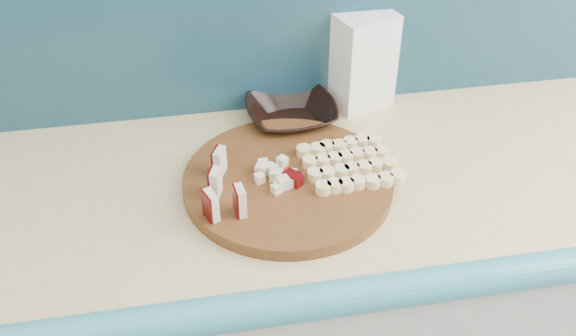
% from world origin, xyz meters
% --- Properties ---
extents(kitchen_counter, '(2.20, 0.63, 0.91)m').
position_xyz_m(kitchen_counter, '(0.10, 1.50, 0.46)').
color(kitchen_counter, silver).
rests_on(kitchen_counter, ground).
extents(backsplash, '(2.20, 0.02, 0.50)m').
position_xyz_m(backsplash, '(0.10, 1.79, 1.16)').
color(backsplash, teal).
rests_on(backsplash, kitchen_counter).
extents(cutting_board, '(0.42, 0.42, 0.02)m').
position_xyz_m(cutting_board, '(0.13, 1.49, 0.92)').
color(cutting_board, '#4A280F').
rests_on(cutting_board, kitchen_counter).
extents(apple_wedges, '(0.07, 0.16, 0.05)m').
position_xyz_m(apple_wedges, '(-0.00, 1.44, 0.96)').
color(apple_wedges, beige).
rests_on(apple_wedges, cutting_board).
extents(apple_chunks, '(0.06, 0.06, 0.02)m').
position_xyz_m(apple_chunks, '(0.10, 1.49, 0.94)').
color(apple_chunks, '#FFF7CB').
rests_on(apple_chunks, cutting_board).
extents(banana_slices, '(0.18, 0.16, 0.02)m').
position_xyz_m(banana_slices, '(0.25, 1.49, 0.94)').
color(banana_slices, '#FBE499').
rests_on(banana_slices, cutting_board).
extents(brown_bowl, '(0.21, 0.21, 0.05)m').
position_xyz_m(brown_bowl, '(0.17, 1.70, 0.93)').
color(brown_bowl, black).
rests_on(brown_bowl, kitchen_counter).
extents(flour_bag, '(0.15, 0.13, 0.21)m').
position_xyz_m(flour_bag, '(0.34, 1.76, 1.02)').
color(flour_bag, white).
rests_on(flour_bag, kitchen_counter).
extents(banana_peel, '(0.24, 0.20, 0.01)m').
position_xyz_m(banana_peel, '(0.19, 1.58, 0.91)').
color(banana_peel, gold).
rests_on(banana_peel, kitchen_counter).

